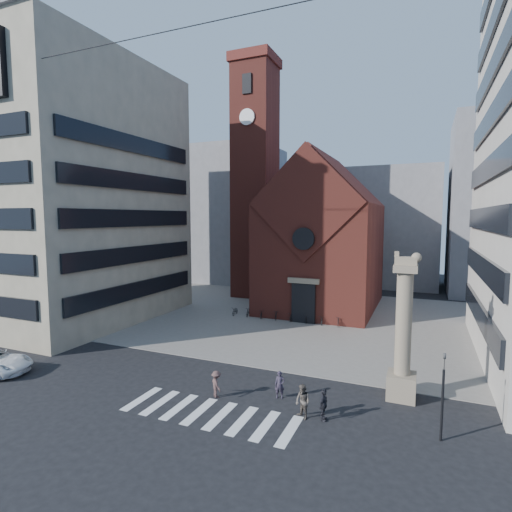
% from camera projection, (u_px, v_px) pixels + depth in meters
% --- Properties ---
extents(ground, '(120.00, 120.00, 0.00)m').
position_uv_depth(ground, '(226.00, 390.00, 24.59)').
color(ground, black).
rests_on(ground, ground).
extents(piazza, '(46.00, 30.00, 0.05)m').
position_uv_depth(piazza, '(309.00, 318.00, 42.00)').
color(piazza, gray).
rests_on(piazza, ground).
extents(zebra_crossing, '(10.20, 3.20, 0.01)m').
position_uv_depth(zebra_crossing, '(210.00, 413.00, 21.63)').
color(zebra_crossing, white).
rests_on(zebra_crossing, ground).
extents(church, '(12.00, 16.65, 18.00)m').
position_uv_depth(church, '(324.00, 240.00, 46.75)').
color(church, maroon).
rests_on(church, ground).
extents(campanile, '(5.50, 5.50, 31.20)m').
position_uv_depth(campanile, '(255.00, 178.00, 52.59)').
color(campanile, maroon).
rests_on(campanile, ground).
extents(building_left, '(18.00, 20.00, 26.00)m').
position_uv_depth(building_left, '(65.00, 194.00, 41.82)').
color(building_left, tan).
rests_on(building_left, ground).
extents(bg_block_left, '(16.00, 14.00, 22.00)m').
position_uv_depth(bg_block_left, '(229.00, 215.00, 67.94)').
color(bg_block_left, gray).
rests_on(bg_block_left, ground).
extents(bg_block_mid, '(14.00, 12.00, 18.00)m').
position_uv_depth(bg_block_mid, '(391.00, 227.00, 62.60)').
color(bg_block_mid, gray).
rests_on(bg_block_mid, ground).
extents(lion_column, '(1.63, 1.60, 8.68)m').
position_uv_depth(lion_column, '(403.00, 341.00, 23.11)').
color(lion_column, gray).
rests_on(lion_column, ground).
extents(traffic_light, '(0.13, 0.16, 4.30)m').
position_uv_depth(traffic_light, '(443.00, 395.00, 18.79)').
color(traffic_light, black).
rests_on(traffic_light, ground).
extents(pedestrian_0, '(0.67, 0.53, 1.61)m').
position_uv_depth(pedestrian_0, '(280.00, 385.00, 23.43)').
color(pedestrian_0, '#302838').
rests_on(pedestrian_0, ground).
extents(pedestrian_1, '(1.12, 1.06, 1.82)m').
position_uv_depth(pedestrian_1, '(303.00, 402.00, 21.04)').
color(pedestrian_1, '#544B43').
rests_on(pedestrian_1, ground).
extents(pedestrian_2, '(0.51, 1.02, 1.69)m').
position_uv_depth(pedestrian_2, '(324.00, 405.00, 20.84)').
color(pedestrian_2, black).
rests_on(pedestrian_2, ground).
extents(pedestrian_3, '(1.16, 1.11, 1.58)m').
position_uv_depth(pedestrian_3, '(216.00, 384.00, 23.54)').
color(pedestrian_3, '#4E3634').
rests_on(pedestrian_3, ground).
extents(scooter_0, '(0.82, 1.74, 0.88)m').
position_uv_depth(scooter_0, '(235.00, 311.00, 43.20)').
color(scooter_0, black).
rests_on(scooter_0, piazza).
extents(scooter_1, '(0.69, 1.67, 0.97)m').
position_uv_depth(scooter_1, '(249.00, 312.00, 42.57)').
color(scooter_1, black).
rests_on(scooter_1, piazza).
extents(scooter_2, '(0.82, 1.74, 0.88)m').
position_uv_depth(scooter_2, '(262.00, 314.00, 41.96)').
color(scooter_2, black).
rests_on(scooter_2, piazza).
extents(scooter_3, '(0.69, 1.67, 0.97)m').
position_uv_depth(scooter_3, '(277.00, 315.00, 41.33)').
color(scooter_3, black).
rests_on(scooter_3, piazza).
extents(scooter_4, '(0.82, 1.74, 0.88)m').
position_uv_depth(scooter_4, '(291.00, 317.00, 40.71)').
color(scooter_4, black).
rests_on(scooter_4, piazza).
extents(scooter_5, '(0.69, 1.67, 0.97)m').
position_uv_depth(scooter_5, '(307.00, 318.00, 40.09)').
color(scooter_5, black).
rests_on(scooter_5, piazza).
extents(scooter_6, '(0.82, 1.74, 0.88)m').
position_uv_depth(scooter_6, '(322.00, 320.00, 39.47)').
color(scooter_6, black).
rests_on(scooter_6, piazza).
extents(scooter_7, '(0.69, 1.67, 0.97)m').
position_uv_depth(scooter_7, '(338.00, 321.00, 38.84)').
color(scooter_7, black).
rests_on(scooter_7, piazza).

